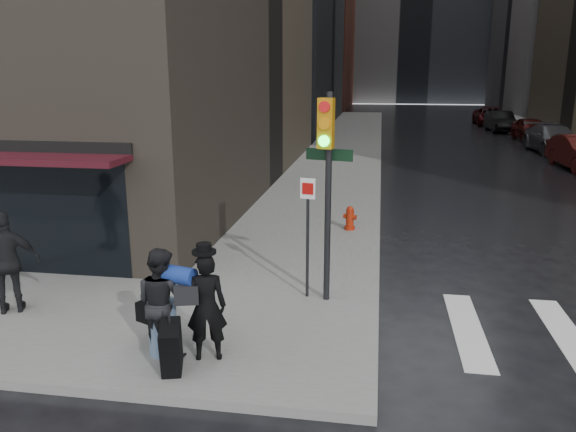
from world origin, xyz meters
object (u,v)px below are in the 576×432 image
(parked_car_5, at_px, (500,121))
(man_overcoat, at_px, (199,313))
(man_jeans, at_px, (162,301))
(man_greycoat, at_px, (7,262))
(fire_hydrant, at_px, (350,219))
(parked_car_6, at_px, (490,116))
(parked_car_3, at_px, (553,139))
(parked_car_4, at_px, (531,129))
(traffic_light, at_px, (325,170))

(parked_car_5, bearing_deg, man_overcoat, -107.79)
(man_jeans, bearing_deg, man_greycoat, 7.24)
(fire_hydrant, height_order, parked_car_5, parked_car_5)
(man_overcoat, bearing_deg, parked_car_6, -120.77)
(man_greycoat, bearing_deg, man_overcoat, 135.98)
(parked_car_3, distance_m, parked_car_6, 16.69)
(parked_car_4, distance_m, parked_car_5, 5.62)
(parked_car_5, bearing_deg, man_jeans, -108.74)
(parked_car_3, height_order, parked_car_4, parked_car_3)
(man_overcoat, bearing_deg, parked_car_4, -126.72)
(man_greycoat, height_order, parked_car_3, man_greycoat)
(parked_car_6, bearing_deg, traffic_light, -102.37)
(man_jeans, bearing_deg, fire_hydrant, -83.29)
(man_overcoat, height_order, man_jeans, man_overcoat)
(man_greycoat, distance_m, parked_car_3, 28.58)
(man_overcoat, relative_size, man_greycoat, 0.99)
(man_greycoat, height_order, parked_car_4, man_greycoat)
(parked_car_6, bearing_deg, parked_car_5, -91.28)
(traffic_light, distance_m, parked_car_6, 40.58)
(parked_car_6, bearing_deg, man_greycoat, -108.80)
(traffic_light, distance_m, fire_hydrant, 5.38)
(man_overcoat, distance_m, fire_hydrant, 7.67)
(man_overcoat, distance_m, man_jeans, 0.64)
(traffic_light, bearing_deg, fire_hydrant, 98.93)
(fire_hydrant, xyz_separation_m, parked_car_3, (9.96, 17.70, 0.31))
(traffic_light, height_order, parked_car_5, traffic_light)
(traffic_light, bearing_deg, man_jeans, -120.90)
(man_jeans, bearing_deg, parked_car_5, -83.30)
(fire_hydrant, distance_m, parked_car_4, 25.39)
(parked_car_4, bearing_deg, fire_hydrant, -115.28)
(traffic_light, xyz_separation_m, parked_car_4, (10.38, 28.19, -1.86))
(fire_hydrant, xyz_separation_m, parked_car_6, (9.67, 34.38, 0.28))
(traffic_light, distance_m, parked_car_3, 24.88)
(parked_car_3, xyz_separation_m, parked_car_6, (-0.29, 16.68, -0.03))
(parked_car_6, bearing_deg, man_jeans, -104.38)
(man_jeans, relative_size, man_greycoat, 0.90)
(man_greycoat, relative_size, parked_car_3, 0.36)
(man_overcoat, distance_m, parked_car_6, 43.37)
(parked_car_4, bearing_deg, traffic_light, -111.88)
(man_overcoat, xyz_separation_m, parked_car_6, (11.43, 41.83, -0.19))
(man_overcoat, xyz_separation_m, parked_car_4, (11.93, 30.71, -0.17))
(man_overcoat, height_order, traffic_light, traffic_light)
(traffic_light, bearing_deg, parked_car_5, 85.56)
(man_greycoat, xyz_separation_m, parked_car_3, (15.53, 23.99, -0.32))
(fire_hydrant, relative_size, parked_car_4, 0.15)
(fire_hydrant, bearing_deg, parked_car_5, 71.98)
(man_greycoat, height_order, parked_car_6, man_greycoat)
(traffic_light, relative_size, fire_hydrant, 5.88)
(man_jeans, height_order, man_greycoat, man_greycoat)
(parked_car_6, bearing_deg, parked_car_4, -85.69)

